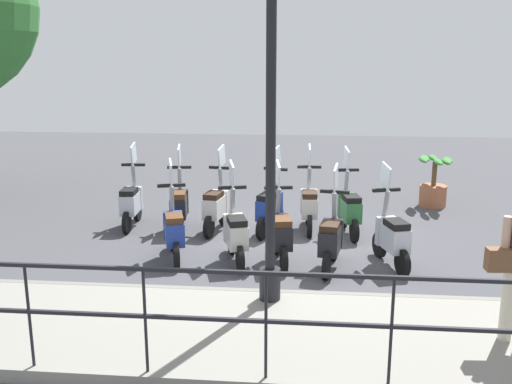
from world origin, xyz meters
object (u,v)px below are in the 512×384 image
lamp_post_near (271,147)px  scooter_near_0 (392,236)px  scooter_near_1 (331,238)px  scooter_far_0 (349,209)px  scooter_near_2 (280,233)px  scooter_far_1 (309,205)px  scooter_far_2 (270,207)px  scooter_far_5 (131,202)px  scooter_far_4 (179,205)px  potted_palm (433,186)px  scooter_far_3 (216,206)px  scooter_near_4 (174,230)px  scooter_near_3 (236,233)px

lamp_post_near → scooter_near_0: (1.70, -1.72, -1.59)m
scooter_near_1 → scooter_far_0: same height
scooter_near_2 → scooter_far_1: size_ratio=1.00×
scooter_far_2 → scooter_near_1: bearing=-132.4°
scooter_far_5 → scooter_far_4: bearing=-103.2°
lamp_post_near → scooter_far_4: bearing=30.4°
scooter_near_0 → scooter_far_5: same height
scooter_far_2 → scooter_far_5: 2.59m
potted_palm → scooter_far_3: (-2.21, 4.29, 0.04)m
scooter_near_1 → scooter_far_0: bearing=-2.4°
lamp_post_near → potted_palm: (5.43, -3.10, -1.63)m
scooter_far_3 → scooter_far_5: same height
scooter_far_0 → scooter_near_1: bearing=157.3°
scooter_near_2 → scooter_far_2: bearing=-0.8°
scooter_near_1 → scooter_near_4: size_ratio=1.00×
potted_palm → scooter_far_0: bearing=139.1°
scooter_near_3 → scooter_far_0: size_ratio=1.00×
scooter_near_3 → scooter_near_4: bearing=69.9°
lamp_post_near → scooter_far_5: (3.35, 2.81, -1.59)m
scooter_near_1 → scooter_far_4: 3.16m
potted_palm → scooter_far_1: scooter_far_1 is taller
scooter_near_0 → scooter_near_3: 2.36m
scooter_far_2 → scooter_far_3: 0.98m
scooter_near_2 → scooter_near_3: (-0.05, 0.69, 0.00)m
potted_palm → scooter_near_0: scooter_near_0 is taller
scooter_far_2 → scooter_far_5: bearing=103.3°
scooter_far_2 → scooter_far_4: same height
scooter_near_1 → scooter_far_4: bearing=67.8°
scooter_near_3 → scooter_near_4: size_ratio=1.00×
lamp_post_near → scooter_near_0: 2.89m
potted_palm → scooter_near_4: bearing=128.3°
scooter_far_0 → scooter_far_1: size_ratio=1.00×
scooter_near_3 → scooter_far_4: (1.54, 1.23, 0.00)m
scooter_far_2 → scooter_far_4: bearing=107.1°
scooter_near_2 → scooter_near_3: size_ratio=1.00×
scooter_near_0 → scooter_far_3: 3.28m
scooter_near_0 → scooter_far_2: 2.45m
lamp_post_near → scooter_far_2: bearing=3.9°
scooter_near_1 → scooter_far_4: (1.69, 2.67, 0.00)m
potted_palm → scooter_far_3: size_ratio=0.69×
scooter_near_1 → scooter_near_2: bearing=85.5°
scooter_near_2 → scooter_far_0: bearing=-47.5°
scooter_far_3 → scooter_far_4: 0.68m
scooter_far_2 → scooter_far_3: (0.01, 0.98, 0.00)m
scooter_near_0 → scooter_near_4: 3.33m
scooter_far_0 → scooter_far_3: size_ratio=1.00×
scooter_near_0 → scooter_far_0: 1.61m
scooter_near_1 → scooter_near_3: size_ratio=1.00×
scooter_far_4 → scooter_far_5: same height
lamp_post_near → scooter_far_0: 3.78m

